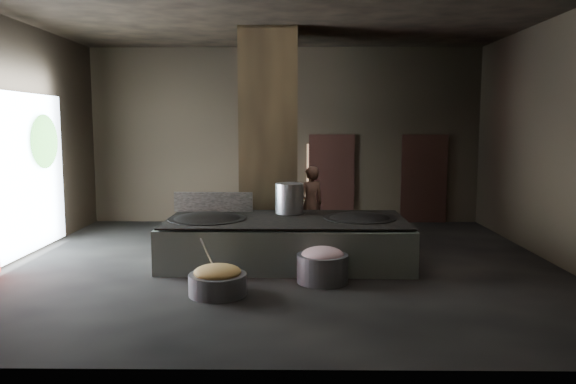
{
  "coord_description": "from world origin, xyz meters",
  "views": [
    {
      "loc": [
        0.25,
        -10.08,
        2.54
      ],
      "look_at": [
        0.12,
        0.65,
        1.25
      ],
      "focal_mm": 35.0,
      "sensor_mm": 36.0,
      "label": 1
    }
  ],
  "objects_px": {
    "hearth_platform": "(286,242)",
    "veg_basin": "(218,284)",
    "cook": "(311,204)",
    "wok_right": "(360,222)",
    "meat_basin": "(322,268)",
    "wok_left": "(207,223)",
    "stock_pot": "(289,198)"
  },
  "relations": [
    {
      "from": "stock_pot",
      "to": "hearth_platform",
      "type": "bearing_deg",
      "value": -95.19
    },
    {
      "from": "hearth_platform",
      "to": "wok_right",
      "type": "bearing_deg",
      "value": 3.15
    },
    {
      "from": "cook",
      "to": "meat_basin",
      "type": "bearing_deg",
      "value": 66.95
    },
    {
      "from": "hearth_platform",
      "to": "meat_basin",
      "type": "xyz_separation_m",
      "value": [
        0.6,
        -1.28,
        -0.16
      ]
    },
    {
      "from": "wok_right",
      "to": "cook",
      "type": "height_order",
      "value": "cook"
    },
    {
      "from": "veg_basin",
      "to": "meat_basin",
      "type": "height_order",
      "value": "meat_basin"
    },
    {
      "from": "cook",
      "to": "veg_basin",
      "type": "height_order",
      "value": "cook"
    },
    {
      "from": "hearth_platform",
      "to": "meat_basin",
      "type": "relative_size",
      "value": 5.34
    },
    {
      "from": "wok_right",
      "to": "cook",
      "type": "distance_m",
      "value": 2.08
    },
    {
      "from": "hearth_platform",
      "to": "wok_right",
      "type": "relative_size",
      "value": 3.41
    },
    {
      "from": "meat_basin",
      "to": "stock_pot",
      "type": "bearing_deg",
      "value": 106.87
    },
    {
      "from": "veg_basin",
      "to": "wok_right",
      "type": "bearing_deg",
      "value": 40.85
    },
    {
      "from": "cook",
      "to": "meat_basin",
      "type": "height_order",
      "value": "cook"
    },
    {
      "from": "stock_pot",
      "to": "cook",
      "type": "relative_size",
      "value": 0.35
    },
    {
      "from": "wok_left",
      "to": "cook",
      "type": "bearing_deg",
      "value": 45.71
    },
    {
      "from": "wok_left",
      "to": "meat_basin",
      "type": "relative_size",
      "value": 1.68
    },
    {
      "from": "meat_basin",
      "to": "wok_left",
      "type": "bearing_deg",
      "value": 149.13
    },
    {
      "from": "wok_left",
      "to": "wok_right",
      "type": "relative_size",
      "value": 1.07
    },
    {
      "from": "hearth_platform",
      "to": "wok_right",
      "type": "height_order",
      "value": "wok_right"
    },
    {
      "from": "cook",
      "to": "meat_basin",
      "type": "xyz_separation_m",
      "value": [
        0.1,
        -3.23,
        -0.6
      ]
    },
    {
      "from": "hearth_platform",
      "to": "cook",
      "type": "bearing_deg",
      "value": 76.63
    },
    {
      "from": "hearth_platform",
      "to": "veg_basin",
      "type": "relative_size",
      "value": 5.12
    },
    {
      "from": "hearth_platform",
      "to": "veg_basin",
      "type": "height_order",
      "value": "hearth_platform"
    },
    {
      "from": "hearth_platform",
      "to": "veg_basin",
      "type": "bearing_deg",
      "value": -115.77
    },
    {
      "from": "wok_left",
      "to": "stock_pot",
      "type": "relative_size",
      "value": 2.42
    },
    {
      "from": "wok_right",
      "to": "meat_basin",
      "type": "bearing_deg",
      "value": -119.32
    },
    {
      "from": "hearth_platform",
      "to": "meat_basin",
      "type": "distance_m",
      "value": 1.42
    },
    {
      "from": "meat_basin",
      "to": "wok_right",
      "type": "bearing_deg",
      "value": 60.68
    },
    {
      "from": "cook",
      "to": "hearth_platform",
      "type": "bearing_deg",
      "value": 50.71
    },
    {
      "from": "wok_right",
      "to": "cook",
      "type": "xyz_separation_m",
      "value": [
        -0.85,
        1.9,
        0.07
      ]
    },
    {
      "from": "hearth_platform",
      "to": "cook",
      "type": "distance_m",
      "value": 2.06
    },
    {
      "from": "cook",
      "to": "meat_basin",
      "type": "distance_m",
      "value": 3.28
    }
  ]
}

